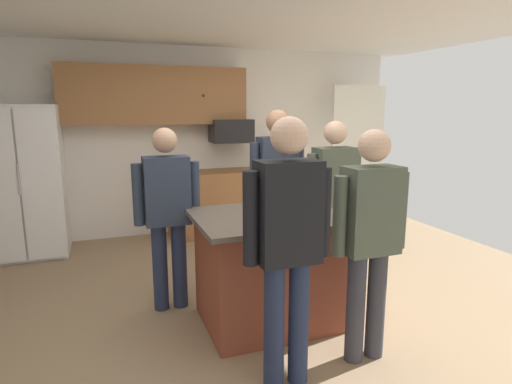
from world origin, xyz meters
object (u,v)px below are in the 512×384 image
at_px(glass_short_whisky, 311,211).
at_px(mug_ceramic_white, 288,203).
at_px(kitchen_island, 269,268).
at_px(person_guest_left, 288,237).
at_px(person_elder_center, 167,208).
at_px(mug_blue_stoneware, 290,212).
at_px(person_guest_by_door, 370,232).
at_px(glass_pilsner, 256,201).
at_px(person_host_foreground, 333,195).
at_px(refrigerator, 25,182).
at_px(microwave_over_range, 231,131).
at_px(person_guest_right, 277,185).

bearing_deg(glass_short_whisky, mug_ceramic_white, 92.74).
distance_m(kitchen_island, person_guest_left, 0.99).
height_order(person_elder_center, mug_blue_stoneware, person_elder_center).
relative_size(person_guest_by_door, glass_pilsner, 10.90).
xyz_separation_m(person_host_foreground, person_elder_center, (-1.55, 0.13, -0.03)).
distance_m(refrigerator, mug_blue_stoneware, 3.50).
height_order(refrigerator, glass_short_whisky, refrigerator).
bearing_deg(person_guest_left, kitchen_island, -0.00).
bearing_deg(glass_pilsner, person_host_foreground, 14.34).
bearing_deg(glass_pilsner, glass_short_whisky, -56.42).
bearing_deg(refrigerator, person_guest_by_door, -52.12).
distance_m(person_guest_left, glass_pilsner, 1.01).
distance_m(glass_short_whisky, mug_blue_stoneware, 0.16).
bearing_deg(person_elder_center, glass_short_whisky, -2.49).
distance_m(microwave_over_range, person_guest_right, 1.96).
distance_m(microwave_over_range, person_host_foreground, 2.34).
xyz_separation_m(person_guest_by_door, person_guest_left, (-0.65, -0.08, 0.06)).
relative_size(microwave_over_range, person_elder_center, 0.35).
bearing_deg(person_guest_by_door, microwave_over_range, -32.06).
bearing_deg(person_guest_right, microwave_over_range, -155.80).
distance_m(person_guest_right, glass_short_whisky, 1.01).
bearing_deg(mug_blue_stoneware, person_elder_center, 140.73).
height_order(person_elder_center, person_guest_by_door, person_guest_by_door).
distance_m(person_guest_by_door, person_guest_left, 0.65).
xyz_separation_m(microwave_over_range, glass_short_whisky, (-0.25, -2.91, -0.47)).
xyz_separation_m(microwave_over_range, person_elder_center, (-1.22, -2.13, -0.53)).
distance_m(refrigerator, kitchen_island, 3.33).
bearing_deg(person_guest_left, person_guest_by_door, -69.12).
distance_m(person_host_foreground, person_guest_right, 0.56).
bearing_deg(person_guest_right, glass_short_whisky, 19.09).
xyz_separation_m(glass_short_whisky, mug_ceramic_white, (-0.02, 0.37, -0.02)).
distance_m(kitchen_island, person_guest_by_door, 0.98).
bearing_deg(mug_blue_stoneware, mug_ceramic_white, 68.47).
distance_m(microwave_over_range, glass_pilsner, 2.58).
distance_m(person_elder_center, person_guest_by_door, 1.72).
xyz_separation_m(refrigerator, person_guest_by_door, (2.55, -3.28, 0.03)).
bearing_deg(mug_ceramic_white, microwave_over_range, 83.99).
bearing_deg(kitchen_island, person_elder_center, 143.93).
bearing_deg(microwave_over_range, person_guest_right, -93.12).
bearing_deg(person_guest_by_door, person_elder_center, 11.64).
bearing_deg(mug_ceramic_white, glass_pilsner, 167.82).
relative_size(microwave_over_range, person_guest_left, 0.33).
xyz_separation_m(mug_ceramic_white, glass_pilsner, (-0.27, 0.06, 0.03)).
xyz_separation_m(kitchen_island, person_guest_left, (-0.20, -0.81, 0.53)).
xyz_separation_m(kitchen_island, glass_pilsner, (-0.04, 0.18, 0.53)).
relative_size(person_guest_right, glass_pilsner, 11.71).
xyz_separation_m(microwave_over_range, person_guest_left, (-0.70, -3.47, -0.46)).
height_order(person_guest_left, glass_pilsner, person_guest_left).
distance_m(person_guest_by_door, mug_blue_stoneware, 0.66).
bearing_deg(kitchen_island, microwave_over_range, 79.47).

